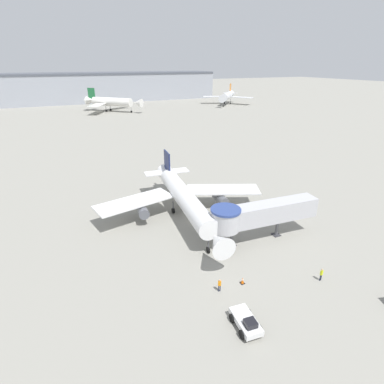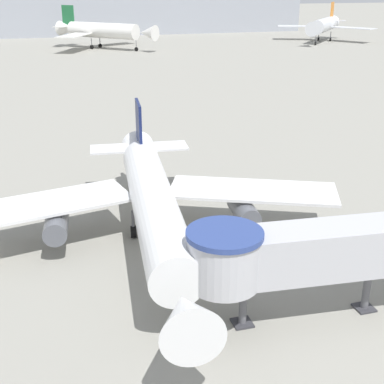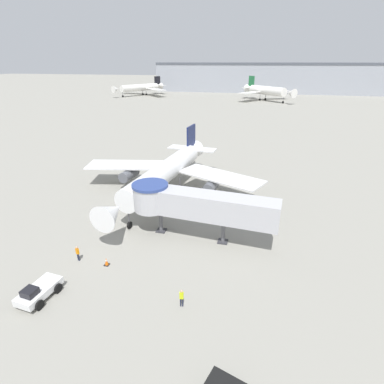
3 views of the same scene
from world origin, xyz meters
name	(u,v)px [view 1 (image 1 of 3)]	position (x,y,z in m)	size (l,w,h in m)	color
ground_plane	(201,218)	(0.00, 0.00, 0.00)	(800.00, 800.00, 0.00)	gray
main_airplane	(184,197)	(-2.36, 1.72, 3.57)	(28.77, 29.03, 8.36)	white
jet_bridge	(257,214)	(4.12, -9.12, 4.19)	(16.43, 4.50, 5.87)	#B7B7BC
pushback_tug_white	(246,322)	(-6.01, -21.73, 0.75)	(2.43, 3.92, 1.58)	silver
traffic_cone_starboard_wing	(249,209)	(8.79, -1.04, 0.38)	(0.48, 0.48, 0.79)	black
traffic_cone_near_nose	(243,281)	(-2.73, -16.25, 0.39)	(0.50, 0.50, 0.82)	black
ground_crew_marshaller	(321,274)	(5.92, -19.69, 0.96)	(0.34, 0.22, 1.66)	#1E2338
ground_crew_wing_walker	(220,284)	(-5.83, -16.25, 0.95)	(0.36, 0.27, 1.65)	#1E2338
background_jet_green_tail	(111,102)	(9.71, 124.27, 5.02)	(27.37, 27.39, 11.48)	white
background_jet_orange_tail	(227,96)	(79.25, 123.76, 5.03)	(26.43, 27.39, 11.50)	silver
terminal_building	(101,87)	(13.71, 175.00, 8.88)	(151.32, 28.42, 17.73)	#999EA8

